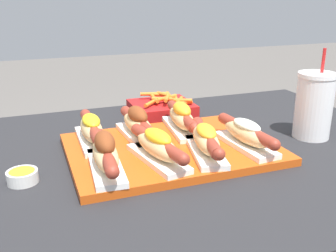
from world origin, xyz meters
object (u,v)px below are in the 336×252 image
hot_dog_3 (246,134)px  fries_basket (162,107)px  hot_dog_5 (138,124)px  drink_cup (314,105)px  serving_tray (171,148)px  sauce_bowl (22,176)px  hot_dog_1 (158,146)px  hot_dog_2 (207,140)px  hot_dog_4 (92,129)px  hot_dog_6 (182,118)px  hot_dog_0 (105,154)px

hot_dog_3 → fries_basket: 0.37m
hot_dog_5 → drink_cup: drink_cup is taller
hot_dog_5 → drink_cup: 0.45m
serving_tray → fries_basket: bearing=74.3°
serving_tray → sauce_bowl: sauce_bowl is taller
fries_basket → hot_dog_1: bearing=-110.9°
hot_dog_1 → sauce_bowl: size_ratio=3.62×
serving_tray → hot_dog_1: size_ratio=2.15×
hot_dog_2 → hot_dog_3: hot_dog_2 is taller
hot_dog_4 → hot_dog_5: size_ratio=1.00×
hot_dog_4 → hot_dog_6: 0.23m
hot_dog_2 → hot_dog_5: hot_dog_5 is taller
drink_cup → hot_dog_0: bearing=-174.8°
hot_dog_5 → hot_dog_2: bearing=-53.0°
fries_basket → drink_cup: bearing=-47.6°
hot_dog_1 → hot_dog_3: 0.22m
hot_dog_2 → drink_cup: drink_cup is taller
serving_tray → hot_dog_5: size_ratio=2.12×
hot_dog_4 → fries_basket: (0.25, 0.21, -0.03)m
hot_dog_2 → hot_dog_3: (0.10, 0.01, -0.00)m
hot_dog_4 → hot_dog_6: bearing=0.8°
hot_dog_3 → hot_dog_5: 0.26m
hot_dog_5 → hot_dog_3: bearing=-34.0°
hot_dog_1 → fries_basket: 0.39m
hot_dog_5 → fries_basket: size_ratio=1.23×
hot_dog_3 → hot_dog_6: 0.18m
hot_dog_2 → hot_dog_5: bearing=127.0°
hot_dog_6 → hot_dog_4: bearing=-179.2°
hot_dog_5 → sauce_bowl: (-0.27, -0.12, -0.04)m
fries_basket → sauce_bowl: bearing=-141.0°
hot_dog_6 → hot_dog_2: bearing=-92.1°
hot_dog_0 → fries_basket: size_ratio=1.23×
hot_dog_3 → hot_dog_6: bearing=121.8°
hot_dog_1 → hot_dog_3: bearing=1.1°
fries_basket → hot_dog_6: bearing=-95.7°
hot_dog_3 → sauce_bowl: bearing=176.6°
serving_tray → hot_dog_1: (-0.06, -0.08, 0.04)m
hot_dog_1 → hot_dog_5: (-0.00, 0.15, 0.00)m
hot_dog_2 → drink_cup: (0.32, 0.05, 0.03)m
hot_dog_5 → hot_dog_4: bearing=176.8°
hot_dog_0 → hot_dog_1: 0.11m
hot_dog_5 → sauce_bowl: 0.30m
hot_dog_6 → drink_cup: 0.34m
hot_dog_2 → hot_dog_3: 0.10m
hot_dog_1 → hot_dog_3: (0.22, 0.00, -0.00)m
drink_cup → fries_basket: size_ratio=1.25×
serving_tray → hot_dog_4: bearing=155.1°
hot_dog_1 → hot_dog_6: (0.12, 0.16, 0.00)m
hot_dog_1 → hot_dog_2: hot_dog_1 is taller
hot_dog_2 → hot_dog_3: bearing=3.1°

